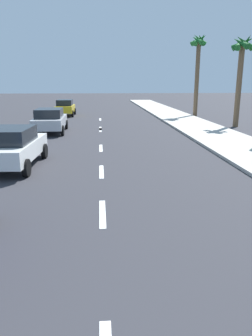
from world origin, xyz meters
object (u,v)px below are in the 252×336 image
Objects in this scene: palm_tree_distant at (198,54)px; palm_tree_far at (241,60)px; parked_car_yellow at (65,107)px; parked_car_silver at (50,120)px; parked_car_white at (12,146)px.

palm_tree_far is at bearing -83.66° from palm_tree_distant.
parked_car_silver is at bearing -88.81° from parked_car_yellow.
parked_car_yellow is (-0.09, 10.76, -0.01)m from parked_car_silver.
palm_tree_distant is (12.62, -1.45, 4.92)m from parked_car_yellow.
parked_car_silver is 0.67× the size of palm_tree_far.
parked_car_silver is 10.76m from parked_car_yellow.
parked_car_white is 1.11× the size of parked_car_yellow.
parked_car_yellow is at bearing 146.02° from palm_tree_far.
parked_car_silver is at bearing 92.32° from parked_car_white.
parked_car_silver is at bearing -143.38° from palm_tree_distant.
parked_car_white and parked_car_silver have the same top height.
parked_car_yellow is at bearing 93.09° from parked_car_white.
parked_car_white is 17.64m from palm_tree_far.
palm_tree_distant reaches higher than parked_car_silver.
palm_tree_far reaches higher than parked_car_white.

